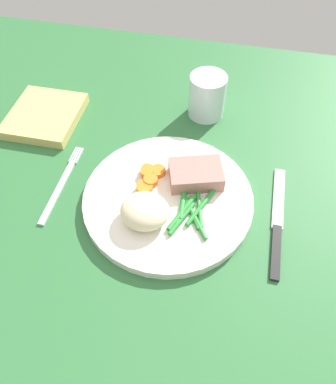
{
  "coord_description": "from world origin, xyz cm",
  "views": [
    {
      "loc": [
        9.45,
        -37.78,
        49.78
      ],
      "look_at": [
        1.83,
        -3.45,
        4.6
      ],
      "focal_mm": 34.97,
      "sensor_mm": 36.0,
      "label": 1
    }
  ],
  "objects_px": {
    "knife": "(277,222)",
    "dinner_plate": "(168,199)",
    "fork": "(62,184)",
    "meat_portion": "(196,174)",
    "napkin": "(45,116)",
    "water_glass": "(207,99)"
  },
  "relations": [
    {
      "from": "dinner_plate",
      "to": "water_glass",
      "type": "xyz_separation_m",
      "value": [
        0.02,
        0.23,
        0.03
      ]
    },
    {
      "from": "dinner_plate",
      "to": "napkin",
      "type": "relative_size",
      "value": 1.91
    },
    {
      "from": "fork",
      "to": "knife",
      "type": "xyz_separation_m",
      "value": [
        0.35,
        -0.0,
        -0.0
      ]
    },
    {
      "from": "fork",
      "to": "napkin",
      "type": "height_order",
      "value": "napkin"
    },
    {
      "from": "dinner_plate",
      "to": "napkin",
      "type": "xyz_separation_m",
      "value": [
        -0.27,
        0.14,
        0.0
      ]
    },
    {
      "from": "napkin",
      "to": "water_glass",
      "type": "bearing_deg",
      "value": 15.99
    },
    {
      "from": "fork",
      "to": "knife",
      "type": "bearing_deg",
      "value": 2.04
    },
    {
      "from": "dinner_plate",
      "to": "water_glass",
      "type": "distance_m",
      "value": 0.23
    },
    {
      "from": "fork",
      "to": "napkin",
      "type": "relative_size",
      "value": 1.2
    },
    {
      "from": "dinner_plate",
      "to": "napkin",
      "type": "distance_m",
      "value": 0.3
    },
    {
      "from": "meat_portion",
      "to": "napkin",
      "type": "relative_size",
      "value": 0.6
    },
    {
      "from": "meat_portion",
      "to": "water_glass",
      "type": "distance_m",
      "value": 0.18
    },
    {
      "from": "fork",
      "to": "knife",
      "type": "height_order",
      "value": "knife"
    },
    {
      "from": "fork",
      "to": "water_glass",
      "type": "height_order",
      "value": "water_glass"
    },
    {
      "from": "water_glass",
      "to": "knife",
      "type": "bearing_deg",
      "value": -57.31
    },
    {
      "from": "dinner_plate",
      "to": "knife",
      "type": "height_order",
      "value": "dinner_plate"
    },
    {
      "from": "knife",
      "to": "water_glass",
      "type": "relative_size",
      "value": 2.51
    },
    {
      "from": "meat_portion",
      "to": "napkin",
      "type": "bearing_deg",
      "value": 162.04
    },
    {
      "from": "meat_portion",
      "to": "water_glass",
      "type": "bearing_deg",
      "value": 93.57
    },
    {
      "from": "knife",
      "to": "dinner_plate",
      "type": "bearing_deg",
      "value": -177.57
    },
    {
      "from": "water_glass",
      "to": "napkin",
      "type": "distance_m",
      "value": 0.31
    },
    {
      "from": "meat_portion",
      "to": "fork",
      "type": "height_order",
      "value": "meat_portion"
    }
  ]
}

